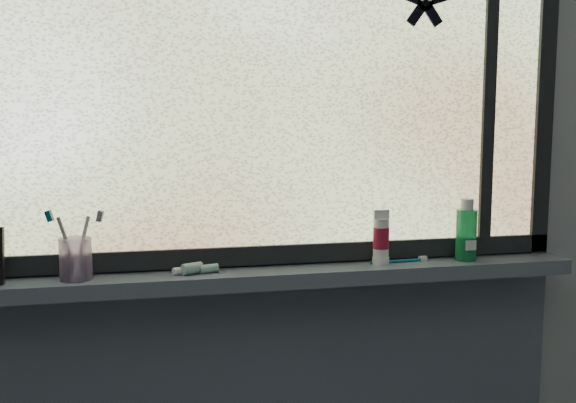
# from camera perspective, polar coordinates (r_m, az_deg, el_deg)

# --- Properties ---
(wall_back) EXTENTS (3.00, 0.01, 2.50)m
(wall_back) POSITION_cam_1_polar(r_m,az_deg,el_deg) (1.72, -1.03, 2.03)
(wall_back) COLOR #9EA3A8
(wall_back) RESTS_ON ground
(windowsill) EXTENTS (1.62, 0.14, 0.04)m
(windowsill) POSITION_cam_1_polar(r_m,az_deg,el_deg) (1.69, -0.51, -6.65)
(windowsill) COLOR #505A6A
(windowsill) RESTS_ON wall_back
(window_pane) EXTENTS (1.50, 0.01, 1.00)m
(window_pane) POSITION_cam_1_polar(r_m,az_deg,el_deg) (1.70, -0.90, 11.41)
(window_pane) COLOR silver
(window_pane) RESTS_ON wall_back
(frame_bottom) EXTENTS (1.60, 0.03, 0.05)m
(frame_bottom) POSITION_cam_1_polar(r_m,az_deg,el_deg) (1.73, -0.84, -4.67)
(frame_bottom) COLOR black
(frame_bottom) RESTS_ON windowsill
(frame_right) EXTENTS (0.05, 0.03, 1.10)m
(frame_right) POSITION_cam_1_polar(r_m,az_deg,el_deg) (2.00, 21.83, 10.26)
(frame_right) COLOR black
(frame_right) RESTS_ON wall_back
(frame_mullion) EXTENTS (0.03, 0.03, 1.00)m
(frame_mullion) POSITION_cam_1_polar(r_m,az_deg,el_deg) (1.91, 17.40, 10.62)
(frame_mullion) COLOR black
(frame_mullion) RESTS_ON wall_back
(starfish_sticker) EXTENTS (0.15, 0.02, 0.15)m
(starfish_sticker) POSITION_cam_1_polar(r_m,az_deg,el_deg) (1.83, 12.08, 16.92)
(starfish_sticker) COLOR black
(starfish_sticker) RESTS_ON window_pane
(toothpaste_tube) EXTENTS (0.16, 0.09, 0.03)m
(toothpaste_tube) POSITION_cam_1_polar(r_m,az_deg,el_deg) (1.65, -7.92, -5.89)
(toothpaste_tube) COLOR silver
(toothpaste_tube) RESTS_ON windowsill
(toothbrush_cup) EXTENTS (0.09, 0.09, 0.10)m
(toothbrush_cup) POSITION_cam_1_polar(r_m,az_deg,el_deg) (1.65, -18.36, -4.86)
(toothbrush_cup) COLOR #CCA3D8
(toothbrush_cup) RESTS_ON windowsill
(toothbrush_lying) EXTENTS (0.18, 0.03, 0.01)m
(toothbrush_lying) POSITION_cam_1_polar(r_m,az_deg,el_deg) (1.78, 9.57, -5.19)
(toothbrush_lying) COLOR #0C5573
(toothbrush_lying) RESTS_ON windowsill
(mouthwash_bottle) EXTENTS (0.07, 0.07, 0.14)m
(mouthwash_bottle) POSITION_cam_1_polar(r_m,az_deg,el_deg) (1.84, 15.57, -2.43)
(mouthwash_bottle) COLOR #1C9350
(mouthwash_bottle) RESTS_ON windowsill
(cream_tube) EXTENTS (0.05, 0.05, 0.11)m
(cream_tube) POSITION_cam_1_polar(r_m,az_deg,el_deg) (1.74, 8.28, -3.00)
(cream_tube) COLOR silver
(cream_tube) RESTS_ON windowsill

